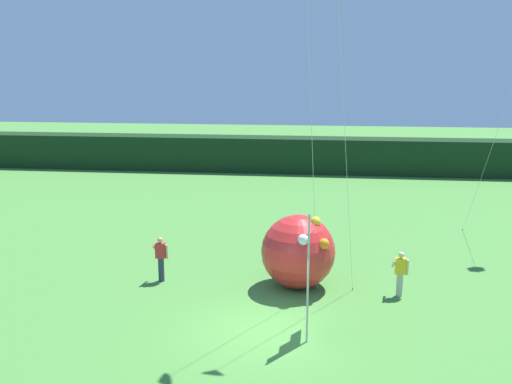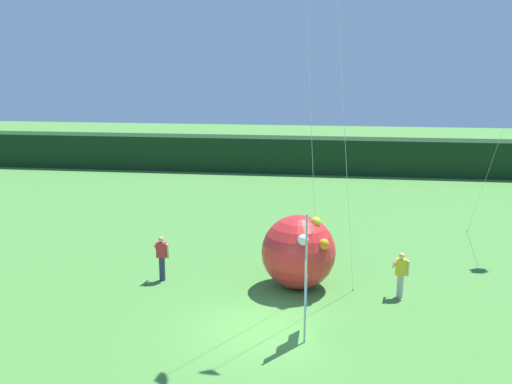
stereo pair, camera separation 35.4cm
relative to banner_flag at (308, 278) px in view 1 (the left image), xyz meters
The scene contains 6 objects.
ground_plane 2.27m from the banner_flag, 164.31° to the left, with size 120.00×120.00×0.00m, color #478438.
distant_treeline 26.60m from the banner_flag, 92.71° to the left, with size 80.00×2.40×2.59m, color black.
banner_flag is the anchor object (origin of this frame).
person_near_banner 4.73m from the banner_flag, 47.89° to the left, with size 0.55×0.48×1.61m.
person_mid_field 6.79m from the banner_flag, 145.31° to the left, with size 0.55×0.48×1.70m.
inflatable_balloon 3.93m from the banner_flag, 96.68° to the left, with size 2.67×2.67×2.70m.
Camera 1 is at (1.56, -15.70, 7.86)m, focal length 39.43 mm.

